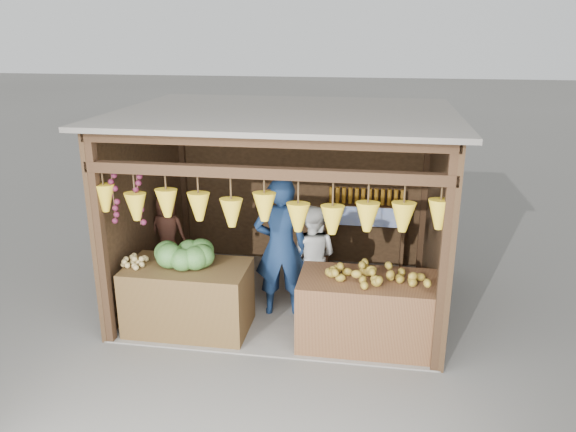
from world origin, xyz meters
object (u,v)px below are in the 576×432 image
object	(u,v)px
counter_right	(369,312)
woman_standing	(312,257)
man_standing	(281,247)
vendor_seated	(168,233)
counter_left	(189,298)

from	to	relation	value
counter_right	woman_standing	world-z (taller)	woman_standing
counter_right	woman_standing	size ratio (longest dim) A/B	1.17
man_standing	vendor_seated	bearing A→B (deg)	-29.51
counter_right	vendor_seated	world-z (taller)	vendor_seated
man_standing	woman_standing	size ratio (longest dim) A/B	1.32
counter_right	man_standing	size ratio (longest dim) A/B	0.89
man_standing	woman_standing	world-z (taller)	man_standing
counter_left	vendor_seated	world-z (taller)	vendor_seated
counter_left	vendor_seated	size ratio (longest dim) A/B	1.34
man_standing	counter_left	bearing A→B (deg)	17.96
vendor_seated	woman_standing	bearing A→B (deg)	178.84
counter_left	woman_standing	world-z (taller)	woman_standing
counter_left	vendor_seated	xyz separation A→B (m)	(-0.69, 1.18, 0.41)
counter_left	woman_standing	size ratio (longest dim) A/B	1.05
counter_left	counter_right	distance (m)	2.25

